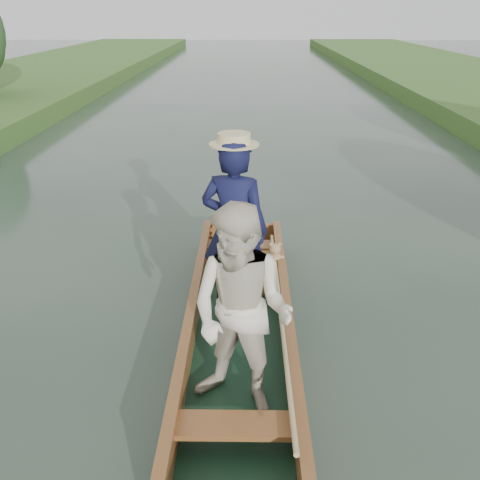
{
  "coord_description": "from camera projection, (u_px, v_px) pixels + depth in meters",
  "views": [
    {
      "loc": [
        0.08,
        -4.9,
        3.34
      ],
      "look_at": [
        0.0,
        0.6,
        0.95
      ],
      "focal_mm": 40.0,
      "sensor_mm": 36.0,
      "label": 1
    }
  ],
  "objects": [
    {
      "name": "ground",
      "position": [
        239.0,
        342.0,
        5.83
      ],
      "size": [
        120.0,
        120.0,
        0.0
      ],
      "primitive_type": "plane",
      "color": "#283D30",
      "rests_on": "ground"
    },
    {
      "name": "trees_far",
      "position": [
        47.0,
        52.0,
        11.93
      ],
      "size": [
        22.06,
        13.84,
        4.46
      ],
      "color": "#47331E",
      "rests_on": "ground"
    },
    {
      "name": "punt",
      "position": [
        240.0,
        290.0,
        5.31
      ],
      "size": [
        1.16,
        5.0,
        2.15
      ],
      "color": "black",
      "rests_on": "ground"
    }
  ]
}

